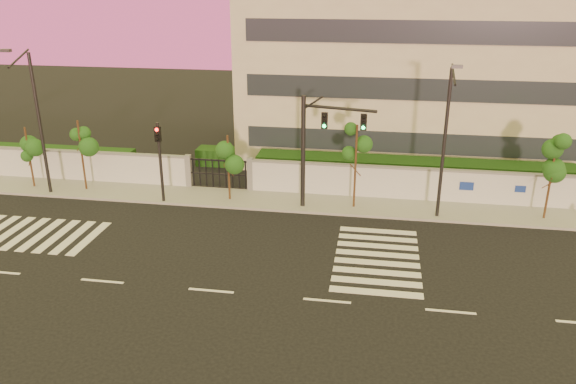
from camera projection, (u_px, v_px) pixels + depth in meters
name	position (u px, v px, depth m)	size (l,w,h in m)	color
ground	(211.00, 291.00, 24.11)	(120.00, 120.00, 0.00)	black
sidewalk	(261.00, 200.00, 33.76)	(60.00, 3.00, 0.15)	gray
perimeter_wall	(268.00, 176.00, 34.77)	(60.00, 0.36, 2.20)	#B9BCC1
hedge_row	(291.00, 167.00, 37.22)	(41.00, 4.25, 1.80)	#153710
institutional_building	(413.00, 72.00, 40.81)	(24.40, 12.40, 12.25)	#B5AE99
road_markings	(202.00, 249.00, 27.80)	(57.00, 7.62, 0.02)	silver
street_tree_b	(28.00, 144.00, 34.82)	(1.49, 1.19, 4.00)	#382314
street_tree_c	(80.00, 140.00, 34.21)	(1.49, 1.19, 4.56)	#382314
street_tree_d	(228.00, 153.00, 32.73)	(1.47, 1.17, 4.09)	#382314
street_tree_e	(357.00, 148.00, 31.38)	(1.54, 1.23, 5.01)	#382314
street_tree_f	(555.00, 158.00, 29.84)	(1.49, 1.19, 4.90)	#382314
traffic_signal_main	(318.00, 140.00, 31.18)	(4.14, 1.08, 6.60)	black
traffic_signal_secondary	(160.00, 153.00, 32.38)	(0.38, 0.36, 4.92)	black
streetlight_west	(37.00, 118.00, 32.99)	(0.54, 2.17, 9.04)	black
streetlight_east	(445.00, 137.00, 29.55)	(0.52, 2.10, 8.73)	black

